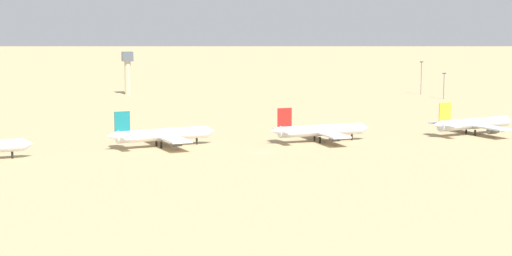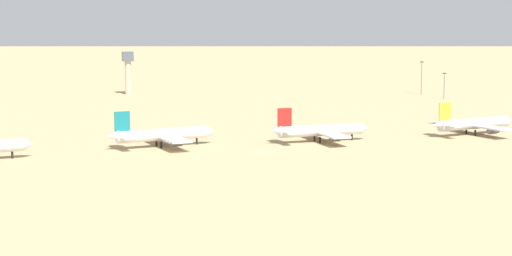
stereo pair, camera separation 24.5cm
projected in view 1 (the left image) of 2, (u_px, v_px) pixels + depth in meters
ground at (262, 153)px, 268.15m from camera, size 4000.00×4000.00×0.00m
ridge_center at (44, 16)px, 1227.34m from camera, size 275.98×241.80×63.76m
parked_jet_teal_3 at (162, 135)px, 278.94m from camera, size 36.51×30.89×12.05m
parked_jet_red_4 at (320, 130)px, 289.29m from camera, size 35.47×29.65×11.76m
parked_jet_yellow_5 at (473, 124)px, 305.67m from camera, size 36.04×30.65×11.92m
control_tower at (128, 69)px, 445.66m from camera, size 5.20×5.20×21.79m
light_pole_west at (444, 84)px, 423.75m from camera, size 1.80×0.50×12.77m
light_pole_mid at (421, 76)px, 445.95m from camera, size 1.80×0.50×16.89m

